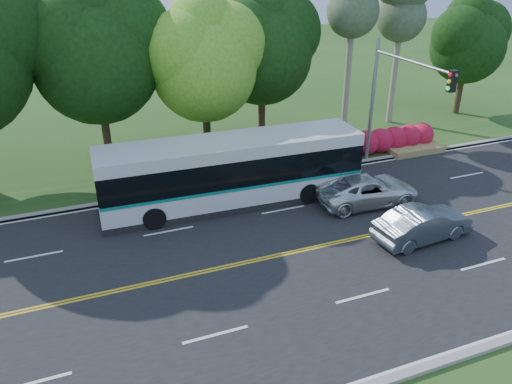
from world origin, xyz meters
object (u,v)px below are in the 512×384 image
object	(u,v)px
traffic_signal	(395,90)
sedan	(423,224)
suv	(368,190)
transit_bus	(232,172)

from	to	relation	value
traffic_signal	sedan	size ratio (longest dim) A/B	1.59
suv	transit_bus	bearing A→B (deg)	72.50
transit_bus	suv	xyz separation A→B (m)	(6.08, -2.39, -0.92)
traffic_signal	sedan	bearing A→B (deg)	-111.99
sedan	suv	size ratio (longest dim) A/B	0.89
sedan	transit_bus	bearing A→B (deg)	41.20
traffic_signal	transit_bus	world-z (taller)	traffic_signal
traffic_signal	suv	xyz separation A→B (m)	(-2.91, -2.72, -3.96)
sedan	suv	distance (m)	3.73
traffic_signal	transit_bus	distance (m)	9.50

